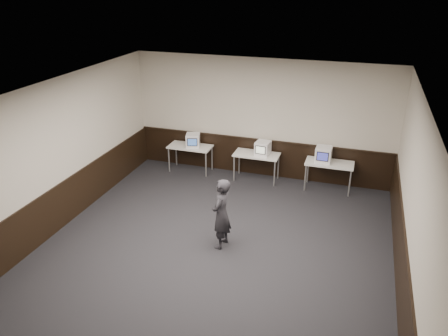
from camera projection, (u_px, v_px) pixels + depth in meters
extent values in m
plane|color=black|center=(212.00, 253.00, 8.74)|extent=(8.00, 8.00, 0.00)
plane|color=white|center=(210.00, 97.00, 7.44)|extent=(8.00, 8.00, 0.00)
plane|color=beige|center=(261.00, 119.00, 11.57)|extent=(7.00, 0.00, 7.00)
plane|color=beige|center=(53.00, 159.00, 9.07)|extent=(0.00, 8.00, 8.00)
plane|color=beige|center=(414.00, 210.00, 7.11)|extent=(0.00, 8.00, 8.00)
cube|color=black|center=(260.00, 157.00, 12.00)|extent=(6.98, 0.04, 1.00)
cube|color=black|center=(62.00, 205.00, 9.51)|extent=(0.04, 7.98, 1.00)
cube|color=black|center=(401.00, 265.00, 7.56)|extent=(0.04, 7.98, 1.00)
cube|color=black|center=(260.00, 140.00, 11.77)|extent=(6.98, 0.06, 0.04)
cube|color=silver|center=(190.00, 147.00, 12.11)|extent=(1.20, 0.60, 0.04)
cylinder|color=#999999|center=(169.00, 160.00, 12.20)|extent=(0.04, 0.04, 0.71)
cylinder|color=#999999|center=(206.00, 165.00, 11.89)|extent=(0.04, 0.04, 0.71)
cylinder|color=#999999|center=(176.00, 154.00, 12.63)|extent=(0.04, 0.04, 0.71)
cylinder|color=#999999|center=(212.00, 158.00, 12.32)|extent=(0.04, 0.04, 0.71)
cube|color=silver|center=(257.00, 155.00, 11.57)|extent=(1.20, 0.60, 0.04)
cylinder|color=#999999|center=(234.00, 169.00, 11.66)|extent=(0.04, 0.04, 0.71)
cylinder|color=#999999|center=(274.00, 174.00, 11.36)|extent=(0.04, 0.04, 0.71)
cylinder|color=#999999|center=(239.00, 162.00, 12.10)|extent=(0.04, 0.04, 0.71)
cylinder|color=#999999|center=(278.00, 166.00, 11.79)|extent=(0.04, 0.04, 0.71)
cube|color=silver|center=(330.00, 163.00, 11.04)|extent=(1.20, 0.60, 0.04)
cylinder|color=#999999|center=(305.00, 178.00, 11.13)|extent=(0.04, 0.04, 0.71)
cylinder|color=#999999|center=(350.00, 184.00, 10.82)|extent=(0.04, 0.04, 0.71)
cylinder|color=#999999|center=(308.00, 170.00, 11.57)|extent=(0.04, 0.04, 0.71)
cylinder|color=#999999|center=(351.00, 176.00, 11.26)|extent=(0.04, 0.04, 0.71)
cube|color=white|center=(193.00, 140.00, 11.98)|extent=(0.46, 0.47, 0.37)
cube|color=black|center=(192.00, 142.00, 11.80)|extent=(0.27, 0.09, 0.22)
cube|color=#3D68B5|center=(192.00, 142.00, 11.79)|extent=(0.23, 0.07, 0.18)
cube|color=white|center=(263.00, 148.00, 11.44)|extent=(0.40, 0.42, 0.37)
cube|color=black|center=(260.00, 150.00, 11.27)|extent=(0.28, 0.04, 0.22)
cube|color=beige|center=(260.00, 150.00, 11.26)|extent=(0.24, 0.03, 0.18)
cube|color=white|center=(323.00, 154.00, 11.01)|extent=(0.40, 0.42, 0.40)
cube|color=black|center=(323.00, 157.00, 10.82)|extent=(0.30, 0.02, 0.24)
cube|color=#35389E|center=(322.00, 157.00, 10.82)|extent=(0.26, 0.01, 0.20)
imported|color=#242328|center=(221.00, 214.00, 8.68)|extent=(0.42, 0.58, 1.50)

